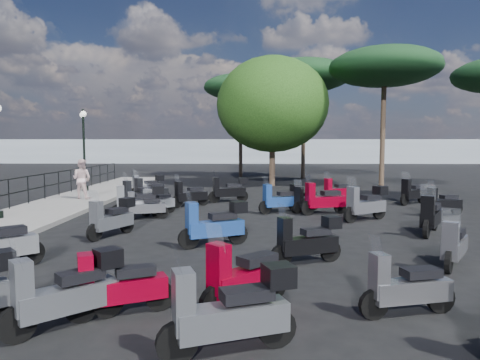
{
  "coord_description": "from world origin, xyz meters",
  "views": [
    {
      "loc": [
        0.94,
        -11.79,
        2.55
      ],
      "look_at": [
        0.62,
        3.75,
        1.2
      ],
      "focal_mm": 32.0,
      "sensor_mm": 36.0,
      "label": 1
    }
  ],
  "objects_px": {
    "scooter_5": "(147,187)",
    "scooter_9": "(145,207)",
    "scooter_8": "(112,219)",
    "scooter_28": "(443,203)",
    "scooter_4": "(140,196)",
    "scooter_7": "(119,288)",
    "lamp_post_2": "(84,145)",
    "scooter_1": "(66,293)",
    "scooter_14": "(215,225)",
    "scooter_10": "(139,203)",
    "scooter_15": "(323,200)",
    "scooter_30": "(150,192)",
    "pedestrian_far": "(82,179)",
    "pine_0": "(304,76)",
    "scooter_3": "(158,203)",
    "scooter_16": "(306,200)",
    "scooter_20": "(454,246)",
    "scooter_21": "(431,217)",
    "scooter_6": "(231,313)",
    "scooter_23": "(337,191)",
    "scooter_29": "(413,193)",
    "scooter_11": "(190,195)",
    "scooter_12": "(406,288)",
    "scooter_17": "(229,190)",
    "pine_2": "(241,88)",
    "scooter_22": "(281,199)",
    "broadleaf_tree": "(273,105)",
    "pine_1": "(385,67)",
    "scooter_13": "(244,278)",
    "scooter_27": "(366,204)"
  },
  "relations": [
    {
      "from": "lamp_post_2",
      "to": "scooter_14",
      "type": "height_order",
      "value": "lamp_post_2"
    },
    {
      "from": "scooter_20",
      "to": "scooter_28",
      "type": "height_order",
      "value": "scooter_20"
    },
    {
      "from": "scooter_16",
      "to": "scooter_1",
      "type": "bearing_deg",
      "value": 107.79
    },
    {
      "from": "scooter_30",
      "to": "pedestrian_far",
      "type": "bearing_deg",
      "value": 41.79
    },
    {
      "from": "scooter_12",
      "to": "scooter_17",
      "type": "height_order",
      "value": "scooter_17"
    },
    {
      "from": "broadleaf_tree",
      "to": "scooter_10",
      "type": "bearing_deg",
      "value": -114.36
    },
    {
      "from": "scooter_1",
      "to": "scooter_29",
      "type": "relative_size",
      "value": 0.94
    },
    {
      "from": "scooter_1",
      "to": "scooter_11",
      "type": "distance_m",
      "value": 11.3
    },
    {
      "from": "scooter_3",
      "to": "scooter_8",
      "type": "bearing_deg",
      "value": 122.43
    },
    {
      "from": "scooter_9",
      "to": "scooter_11",
      "type": "relative_size",
      "value": 1.03
    },
    {
      "from": "scooter_11",
      "to": "scooter_15",
      "type": "relative_size",
      "value": 0.8
    },
    {
      "from": "scooter_21",
      "to": "pine_1",
      "type": "distance_m",
      "value": 14.66
    },
    {
      "from": "scooter_4",
      "to": "scooter_7",
      "type": "xyz_separation_m",
      "value": [
        2.37,
        -10.46,
        -0.05
      ]
    },
    {
      "from": "scooter_29",
      "to": "scooter_30",
      "type": "xyz_separation_m",
      "value": [
        -10.97,
        -0.02,
        0.01
      ]
    },
    {
      "from": "scooter_4",
      "to": "scooter_14",
      "type": "relative_size",
      "value": 0.85
    },
    {
      "from": "lamp_post_2",
      "to": "scooter_12",
      "type": "bearing_deg",
      "value": -79.15
    },
    {
      "from": "scooter_8",
      "to": "scooter_28",
      "type": "distance_m",
      "value": 11.08
    },
    {
      "from": "scooter_10",
      "to": "pine_0",
      "type": "height_order",
      "value": "pine_0"
    },
    {
      "from": "scooter_1",
      "to": "scooter_10",
      "type": "bearing_deg",
      "value": -34.35
    },
    {
      "from": "scooter_10",
      "to": "scooter_3",
      "type": "bearing_deg",
      "value": -46.2
    },
    {
      "from": "scooter_10",
      "to": "scooter_21",
      "type": "relative_size",
      "value": 1.09
    },
    {
      "from": "scooter_4",
      "to": "scooter_22",
      "type": "bearing_deg",
      "value": -141.13
    },
    {
      "from": "pedestrian_far",
      "to": "scooter_7",
      "type": "bearing_deg",
      "value": 124.07
    },
    {
      "from": "scooter_27",
      "to": "scooter_8",
      "type": "bearing_deg",
      "value": 76.76
    },
    {
      "from": "scooter_5",
      "to": "scooter_9",
      "type": "relative_size",
      "value": 1.03
    },
    {
      "from": "scooter_8",
      "to": "scooter_13",
      "type": "bearing_deg",
      "value": 153.18
    },
    {
      "from": "scooter_6",
      "to": "scooter_23",
      "type": "height_order",
      "value": "scooter_6"
    },
    {
      "from": "scooter_7",
      "to": "scooter_29",
      "type": "relative_size",
      "value": 1.02
    },
    {
      "from": "scooter_4",
      "to": "scooter_21",
      "type": "relative_size",
      "value": 0.89
    },
    {
      "from": "scooter_12",
      "to": "scooter_23",
      "type": "distance_m",
      "value": 12.41
    },
    {
      "from": "scooter_9",
      "to": "scooter_14",
      "type": "height_order",
      "value": "scooter_14"
    },
    {
      "from": "pine_2",
      "to": "scooter_21",
      "type": "bearing_deg",
      "value": -74.3
    },
    {
      "from": "lamp_post_2",
      "to": "scooter_1",
      "type": "distance_m",
      "value": 16.78
    },
    {
      "from": "scooter_10",
      "to": "scooter_15",
      "type": "relative_size",
      "value": 0.98
    },
    {
      "from": "scooter_29",
      "to": "scooter_30",
      "type": "distance_m",
      "value": 10.97
    },
    {
      "from": "scooter_15",
      "to": "pine_0",
      "type": "xyz_separation_m",
      "value": [
        1.23,
        15.54,
        6.74
      ]
    },
    {
      "from": "scooter_1",
      "to": "scooter_4",
      "type": "bearing_deg",
      "value": -33.11
    },
    {
      "from": "scooter_28",
      "to": "broadleaf_tree",
      "type": "height_order",
      "value": "broadleaf_tree"
    },
    {
      "from": "scooter_12",
      "to": "pine_2",
      "type": "distance_m",
      "value": 26.8
    },
    {
      "from": "scooter_14",
      "to": "pine_0",
      "type": "distance_m",
      "value": 21.93
    },
    {
      "from": "scooter_29",
      "to": "pine_2",
      "type": "xyz_separation_m",
      "value": [
        -7.43,
        14.31,
        6.15
      ]
    },
    {
      "from": "scooter_4",
      "to": "scooter_9",
      "type": "distance_m",
      "value": 2.61
    },
    {
      "from": "scooter_4",
      "to": "scooter_23",
      "type": "relative_size",
      "value": 0.93
    },
    {
      "from": "scooter_27",
      "to": "pine_2",
      "type": "distance_m",
      "value": 19.64
    },
    {
      "from": "pedestrian_far",
      "to": "scooter_20",
      "type": "xyz_separation_m",
      "value": [
        11.4,
        -9.48,
        -0.56
      ]
    },
    {
      "from": "pedestrian_far",
      "to": "pine_0",
      "type": "height_order",
      "value": "pine_0"
    },
    {
      "from": "scooter_7",
      "to": "scooter_11",
      "type": "xyz_separation_m",
      "value": [
        -0.47,
        10.87,
        0.02
      ]
    },
    {
      "from": "scooter_11",
      "to": "scooter_29",
      "type": "height_order",
      "value": "scooter_29"
    },
    {
      "from": "scooter_7",
      "to": "scooter_30",
      "type": "distance_m",
      "value": 11.89
    },
    {
      "from": "scooter_21",
      "to": "scooter_22",
      "type": "xyz_separation_m",
      "value": [
        -3.9,
        3.58,
        0.01
      ]
    }
  ]
}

